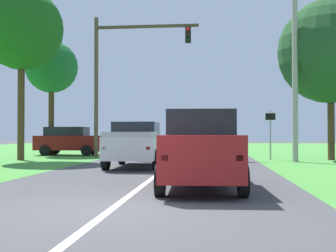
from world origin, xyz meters
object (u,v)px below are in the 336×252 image
oak_tree_right (331,51)px  extra_tree_1 (51,68)px  red_suv_near (200,148)px  extra_tree_2 (21,29)px  utility_pole_right (295,61)px  crossing_suv_far (69,140)px  pickup_truck_lead (137,144)px  keep_moving_sign (270,128)px  traffic_light (120,67)px

oak_tree_right → extra_tree_1: oak_tree_right is taller
red_suv_near → extra_tree_2: bearing=132.6°
utility_pole_right → extra_tree_2: size_ratio=1.09×
extra_tree_2 → utility_pole_right: bearing=-0.0°
red_suv_near → crossing_suv_far: bearing=119.3°
extra_tree_1 → extra_tree_2: 5.44m
extra_tree_1 → oak_tree_right: bearing=-12.2°
red_suv_near → extra_tree_1: 19.43m
red_suv_near → crossing_suv_far: red_suv_near is taller
red_suv_near → extra_tree_2: 15.58m
pickup_truck_lead → utility_pole_right: bearing=29.0°
pickup_truck_lead → utility_pole_right: 9.22m
utility_pole_right → keep_moving_sign: bearing=119.0°
crossing_suv_far → extra_tree_1: (-1.24, 0.03, 4.77)m
keep_moving_sign → utility_pole_right: 3.87m
keep_moving_sign → crossing_suv_far: bearing=164.2°
traffic_light → extra_tree_1: size_ratio=1.10×
red_suv_near → keep_moving_sign: size_ratio=1.83×
traffic_light → oak_tree_right: oak_tree_right is taller
red_suv_near → traffic_light: size_ratio=0.59×
keep_moving_sign → oak_tree_right: bearing=-1.5°
traffic_light → keep_moving_sign: 9.26m
oak_tree_right → keep_moving_sign: bearing=178.5°
utility_pole_right → crossing_suv_far: bearing=158.4°
red_suv_near → utility_pole_right: 12.15m
extra_tree_1 → crossing_suv_far: bearing=-1.4°
crossing_suv_far → utility_pole_right: size_ratio=0.43×
pickup_truck_lead → crossing_suv_far: (-6.07, 9.27, -0.01)m
pickup_truck_lead → red_suv_near: bearing=-66.7°
red_suv_near → oak_tree_right: bearing=61.8°
traffic_light → crossing_suv_far: (-3.88, 2.43, -4.35)m
pickup_truck_lead → oak_tree_right: (9.42, 5.69, 4.80)m
keep_moving_sign → extra_tree_2: extra_tree_2 is taller
extra_tree_1 → extra_tree_2: extra_tree_2 is taller
traffic_light → crossing_suv_far: bearing=147.9°
extra_tree_1 → traffic_light: bearing=-25.7°
traffic_light → oak_tree_right: 11.67m
pickup_truck_lead → keep_moving_sign: size_ratio=1.92×
red_suv_near → pickup_truck_lead: size_ratio=0.95×
red_suv_near → keep_moving_sign: 12.85m
utility_pole_right → extra_tree_1: bearing=160.0°
utility_pole_right → extra_tree_1: size_ratio=1.34×
crossing_suv_far → extra_tree_2: size_ratio=0.47×
red_suv_near → extra_tree_2: size_ratio=0.53×
red_suv_near → oak_tree_right: size_ratio=0.57×
oak_tree_right → extra_tree_2: extra_tree_2 is taller
traffic_light → utility_pole_right: 9.85m
pickup_truck_lead → crossing_suv_far: bearing=123.2°
red_suv_near → utility_pole_right: bearing=67.4°
keep_moving_sign → oak_tree_right: size_ratio=0.31×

